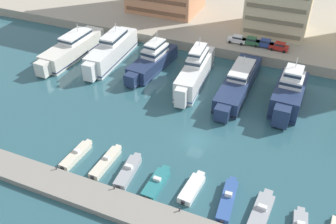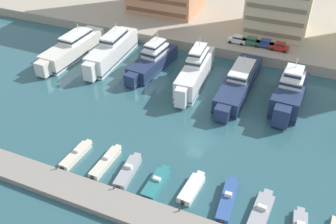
# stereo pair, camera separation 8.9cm
# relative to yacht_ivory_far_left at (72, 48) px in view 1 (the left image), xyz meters

# --- Properties ---
(ground_plane) EXTENTS (400.00, 400.00, 0.00)m
(ground_plane) POSITION_rel_yacht_ivory_far_left_xyz_m (35.26, -16.95, -2.04)
(ground_plane) COLOR #2D5B66
(quay_promenade) EXTENTS (180.00, 70.00, 2.24)m
(quay_promenade) POSITION_rel_yacht_ivory_far_left_xyz_m (35.26, 47.41, -0.92)
(quay_promenade) COLOR #ADA38E
(quay_promenade) RESTS_ON ground
(pier_dock) EXTENTS (120.00, 4.52, 0.90)m
(pier_dock) POSITION_rel_yacht_ivory_far_left_xyz_m (35.26, -33.77, -1.59)
(pier_dock) COLOR gray
(pier_dock) RESTS_ON ground
(yacht_ivory_far_left) EXTENTS (5.44, 21.18, 6.72)m
(yacht_ivory_far_left) POSITION_rel_yacht_ivory_far_left_xyz_m (0.00, 0.00, 0.00)
(yacht_ivory_far_left) COLOR silver
(yacht_ivory_far_left) RESTS_ON ground
(yacht_white_left) EXTENTS (4.76, 20.23, 7.63)m
(yacht_white_left) POSITION_rel_yacht_ivory_far_left_xyz_m (9.08, 1.73, 0.40)
(yacht_white_left) COLOR white
(yacht_white_left) RESTS_ON ground
(yacht_navy_mid_left) EXTENTS (5.76, 17.49, 7.57)m
(yacht_navy_mid_left) POSITION_rel_yacht_ivory_far_left_xyz_m (18.84, 1.79, 0.04)
(yacht_navy_mid_left) COLOR navy
(yacht_navy_mid_left) RESTS_ON ground
(yacht_white_center_left) EXTENTS (4.86, 19.61, 8.86)m
(yacht_white_center_left) POSITION_rel_yacht_ivory_far_left_xyz_m (28.96, 0.04, 0.65)
(yacht_white_center_left) COLOR white
(yacht_white_center_left) RESTS_ON ground
(yacht_navy_center) EXTENTS (4.81, 22.58, 6.11)m
(yacht_navy_center) POSITION_rel_yacht_ivory_far_left_xyz_m (37.64, 0.71, -0.29)
(yacht_navy_center) COLOR navy
(yacht_navy_center) RESTS_ON ground
(yacht_navy_center_right) EXTENTS (5.22, 15.34, 8.82)m
(yacht_navy_center_right) POSITION_rel_yacht_ivory_far_left_xyz_m (47.21, -0.79, 0.58)
(yacht_navy_center_right) COLOR navy
(yacht_navy_center_right) RESTS_ON ground
(motorboat_cream_far_left) EXTENTS (1.90, 7.11, 1.29)m
(motorboat_cream_far_left) POSITION_rel_yacht_ivory_far_left_xyz_m (19.67, -27.70, -1.58)
(motorboat_cream_far_left) COLOR beige
(motorboat_cream_far_left) RESTS_ON ground
(motorboat_cream_left) EXTENTS (1.70, 7.71, 1.31)m
(motorboat_cream_left) POSITION_rel_yacht_ivory_far_left_xyz_m (24.68, -27.27, -1.57)
(motorboat_cream_left) COLOR beige
(motorboat_cream_left) RESTS_ON ground
(motorboat_grey_mid_left) EXTENTS (2.28, 7.38, 1.50)m
(motorboat_grey_mid_left) POSITION_rel_yacht_ivory_far_left_xyz_m (28.71, -27.74, -1.52)
(motorboat_grey_mid_left) COLOR #9EA3A8
(motorboat_grey_mid_left) RESTS_ON ground
(motorboat_teal_center_left) EXTENTS (2.12, 6.77, 1.35)m
(motorboat_teal_center_left) POSITION_rel_yacht_ivory_far_left_xyz_m (33.43, -28.20, -1.55)
(motorboat_teal_center_left) COLOR teal
(motorboat_teal_center_left) RESTS_ON ground
(motorboat_white_center) EXTENTS (2.34, 6.51, 0.90)m
(motorboat_white_center) POSITION_rel_yacht_ivory_far_left_xyz_m (38.36, -27.09, -1.59)
(motorboat_white_center) COLOR white
(motorboat_white_center) RESTS_ON ground
(motorboat_blue_center_right) EXTENTS (2.27, 8.19, 1.58)m
(motorboat_blue_center_right) POSITION_rel_yacht_ivory_far_left_xyz_m (43.47, -27.31, -1.50)
(motorboat_blue_center_right) COLOR #33569E
(motorboat_blue_center_right) RESTS_ON ground
(motorboat_grey_mid_right) EXTENTS (2.58, 7.83, 1.41)m
(motorboat_grey_mid_right) POSITION_rel_yacht_ivory_far_left_xyz_m (48.02, -27.45, -1.58)
(motorboat_grey_mid_right) COLOR #9EA3A8
(motorboat_grey_mid_right) RESTS_ON ground
(car_white_far_left) EXTENTS (4.13, 1.98, 1.80)m
(car_white_far_left) POSITION_rel_yacht_ivory_far_left_xyz_m (33.08, 16.54, 1.18)
(car_white_far_left) COLOR white
(car_white_far_left) RESTS_ON quay_promenade
(car_green_left) EXTENTS (4.12, 1.96, 1.80)m
(car_green_left) POSITION_rel_yacht_ivory_far_left_xyz_m (36.18, 16.79, 1.18)
(car_green_left) COLOR #2D6642
(car_green_left) RESTS_ON quay_promenade
(car_blue_mid_left) EXTENTS (4.13, 1.97, 1.80)m
(car_blue_mid_left) POSITION_rel_yacht_ivory_far_left_xyz_m (39.23, 16.93, 1.18)
(car_blue_mid_left) COLOR #28428E
(car_blue_mid_left) RESTS_ON quay_promenade
(car_red_center_left) EXTENTS (4.18, 2.09, 1.80)m
(car_red_center_left) POSITION_rel_yacht_ivory_far_left_xyz_m (42.48, 16.57, 1.18)
(car_red_center_left) COLOR red
(car_red_center_left) RESTS_ON quay_promenade
(bollard_west) EXTENTS (0.20, 0.20, 0.61)m
(bollard_west) POSITION_rel_yacht_ivory_far_left_xyz_m (19.11, -31.76, -0.82)
(bollard_west) COLOR #2D2D33
(bollard_west) RESTS_ON pier_dock
(bollard_west_mid) EXTENTS (0.20, 0.20, 0.61)m
(bollard_west_mid) POSITION_rel_yacht_ivory_far_left_xyz_m (28.72, -31.76, -0.82)
(bollard_west_mid) COLOR #2D2D33
(bollard_west_mid) RESTS_ON pier_dock
(bollard_east_mid) EXTENTS (0.20, 0.20, 0.61)m
(bollard_east_mid) POSITION_rel_yacht_ivory_far_left_xyz_m (38.33, -31.76, -0.82)
(bollard_east_mid) COLOR #2D2D33
(bollard_east_mid) RESTS_ON pier_dock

